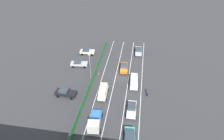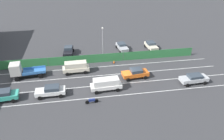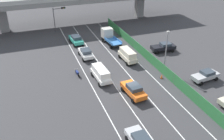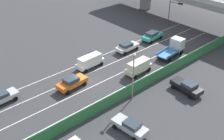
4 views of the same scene
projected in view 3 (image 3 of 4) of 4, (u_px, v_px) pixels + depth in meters
The scene contains 18 objects.
ground_plane at pixel (128, 88), 35.86m from camera, with size 300.00×300.00×0.00m, color #38383A.
lane_line_left_edge at pixel (85, 74), 39.24m from camera, with size 0.14×47.81×0.01m, color silver.
lane_line_mid_left at pixel (105, 71), 40.22m from camera, with size 0.14×47.81×0.01m, color silver.
lane_line_mid_right at pixel (123, 68), 41.20m from camera, with size 0.14×47.81×0.01m, color silver.
lane_line_right_edge at pixel (140, 65), 42.18m from camera, with size 0.14×47.81×0.01m, color silver.
green_fence at pixel (151, 58), 42.35m from camera, with size 0.10×43.91×1.76m.
car_taxi_orange at pixel (134, 90), 33.67m from camera, with size 2.34×4.65×1.71m.
car_sedan_white at pixel (86, 53), 44.29m from camera, with size 2.02×4.49×1.63m.
car_van_cream at pixel (128, 55), 42.92m from camera, with size 2.07×4.76×2.10m.
car_taxi_teal at pixel (76, 39), 49.94m from camera, with size 2.34×4.73×1.71m.
car_van_white at pixel (101, 73), 37.22m from camera, with size 2.16×4.97×2.03m.
flatbed_truck_blue at pixel (109, 36), 50.39m from camera, with size 2.79×5.89×2.75m.
motorcycle at pixel (77, 73), 38.71m from camera, with size 0.60×1.95×0.93m.
parked_wagon_silver at pixel (206, 75), 37.23m from camera, with size 4.57×2.31×1.57m.
parked_sedan_dark at pixel (164, 47), 46.63m from camera, with size 4.72×2.30×1.67m.
traffic_light at pixel (58, 15), 55.04m from camera, with size 2.92×0.75×5.50m.
street_lamp at pixel (166, 47), 38.21m from camera, with size 0.60×0.36×6.90m.
traffic_cone at pixel (162, 76), 38.03m from camera, with size 0.47×0.47×0.70m.
Camera 3 is at (-12.63, -27.50, 19.54)m, focal length 39.41 mm.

